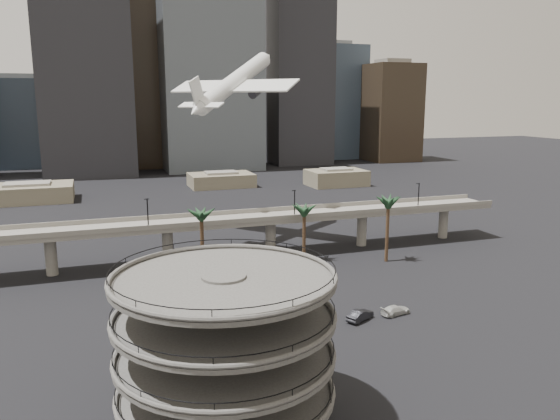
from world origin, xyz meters
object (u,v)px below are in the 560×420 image
object	(u,v)px
car_a	(312,334)
car_c	(396,310)
overpass	(220,225)
airborne_jet	(234,83)
car_b	(360,315)
parking_ramp	(225,337)

from	to	relation	value
car_a	car_c	bearing A→B (deg)	-51.37
overpass	airborne_jet	xyz separation A→B (m)	(7.97, 17.62, 29.44)
airborne_jet	car_b	size ratio (longest dim) A/B	5.65
parking_ramp	car_c	xyz separation A→B (m)	(31.93, 20.31, -9.11)
parking_ramp	car_b	world-z (taller)	parking_ramp
airborne_jet	car_a	size ratio (longest dim) A/B	7.26
parking_ramp	airborne_jet	world-z (taller)	airborne_jet
car_c	parking_ramp	bearing A→B (deg)	111.00
airborne_jet	overpass	bearing A→B (deg)	-156.78
parking_ramp	car_c	distance (m)	38.92
car_b	car_c	distance (m)	6.31
airborne_jet	car_b	xyz separation A→B (m)	(4.66, -56.52, -35.95)
overpass	car_a	distance (m)	43.20
overpass	car_a	size ratio (longest dim) A/B	33.32
airborne_jet	car_c	bearing A→B (deg)	-121.43
parking_ramp	overpass	size ratio (longest dim) A/B	0.17
car_b	car_c	bearing A→B (deg)	-116.58
airborne_jet	parking_ramp	bearing A→B (deg)	-147.75
parking_ramp	car_b	size ratio (longest dim) A/B	4.43
parking_ramp	airborne_jet	bearing A→B (deg)	74.69
parking_ramp	car_b	bearing A→B (deg)	38.10
airborne_jet	car_c	xyz separation A→B (m)	(10.97, -56.31, -36.05)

